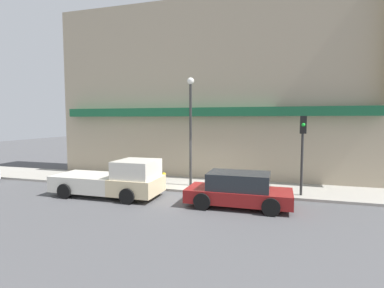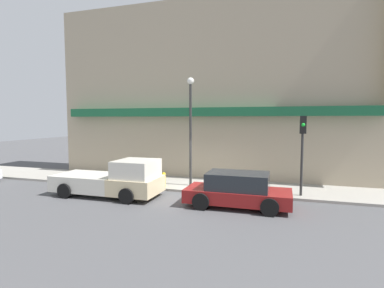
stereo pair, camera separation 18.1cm
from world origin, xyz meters
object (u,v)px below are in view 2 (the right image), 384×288
(pickup_truck, at_px, (114,180))
(traffic_light, at_px, (302,141))
(street_lamp, at_px, (191,119))
(fire_hydrant, at_px, (164,180))
(parked_car, at_px, (238,190))

(pickup_truck, distance_m, traffic_light, 8.93)
(street_lamp, bearing_deg, fire_hydrant, -149.65)
(pickup_truck, xyz_separation_m, street_lamp, (2.94, 2.75, 2.89))
(pickup_truck, bearing_deg, street_lamp, 41.63)
(traffic_light, bearing_deg, parked_car, -140.15)
(parked_car, distance_m, fire_hydrant, 4.63)
(pickup_truck, distance_m, parked_car, 5.86)
(pickup_truck, relative_size, fire_hydrant, 6.82)
(fire_hydrant, xyz_separation_m, street_lamp, (1.24, 0.73, 3.16))
(traffic_light, bearing_deg, street_lamp, 173.94)
(pickup_truck, height_order, street_lamp, street_lamp)
(parked_car, height_order, street_lamp, street_lamp)
(pickup_truck, relative_size, traffic_light, 1.41)
(parked_car, height_order, fire_hydrant, parked_car)
(parked_car, distance_m, traffic_light, 3.90)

